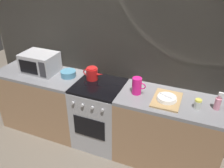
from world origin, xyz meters
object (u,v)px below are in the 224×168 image
(spray_bottle, at_px, (218,103))
(pitcher, at_px, (137,86))
(dish_pile, at_px, (167,99))
(stove_unit, at_px, (100,114))
(microwave, at_px, (40,63))
(kettle, at_px, (92,74))
(mixing_bowl, at_px, (68,74))
(spice_jar, at_px, (198,104))

(spray_bottle, bearing_deg, pitcher, -178.69)
(dish_pile, distance_m, spray_bottle, 0.52)
(stove_unit, distance_m, microwave, 1.06)
(stove_unit, bearing_deg, microwave, 178.02)
(kettle, relative_size, dish_pile, 0.71)
(stove_unit, bearing_deg, kettle, 143.66)
(pitcher, distance_m, dish_pile, 0.36)
(pitcher, distance_m, spray_bottle, 0.87)
(mixing_bowl, bearing_deg, dish_pile, -3.88)
(microwave, relative_size, dish_pile, 1.15)
(microwave, xyz_separation_m, pitcher, (1.38, -0.04, -0.03))
(spice_jar, relative_size, spray_bottle, 0.52)
(stove_unit, distance_m, spray_bottle, 1.46)
(dish_pile, bearing_deg, microwave, 177.80)
(mixing_bowl, relative_size, dish_pile, 0.50)
(pitcher, height_order, spray_bottle, spray_bottle)
(microwave, distance_m, kettle, 0.75)
(microwave, distance_m, spice_jar, 2.06)
(stove_unit, xyz_separation_m, microwave, (-0.89, 0.03, 0.59))
(microwave, relative_size, kettle, 1.62)
(stove_unit, xyz_separation_m, kettle, (-0.14, 0.10, 0.53))
(mixing_bowl, bearing_deg, pitcher, -3.82)
(pitcher, relative_size, spice_jar, 1.90)
(kettle, bearing_deg, spice_jar, -6.57)
(pitcher, xyz_separation_m, dish_pile, (0.35, -0.02, -0.08))
(pitcher, height_order, spice_jar, pitcher)
(spice_jar, bearing_deg, spray_bottle, 16.76)
(kettle, relative_size, mixing_bowl, 1.42)
(mixing_bowl, relative_size, spray_bottle, 0.99)
(stove_unit, bearing_deg, dish_pile, -2.43)
(kettle, distance_m, spice_jar, 1.32)
(microwave, xyz_separation_m, spice_jar, (2.06, -0.08, -0.08))
(pitcher, bearing_deg, spray_bottle, 1.31)
(spice_jar, xyz_separation_m, spray_bottle, (0.19, 0.06, 0.03))
(stove_unit, distance_m, spice_jar, 1.27)
(microwave, bearing_deg, kettle, 5.56)
(pitcher, bearing_deg, dish_pile, -4.03)
(mixing_bowl, distance_m, pitcher, 0.96)
(pitcher, bearing_deg, mixing_bowl, 176.18)
(stove_unit, height_order, spray_bottle, spray_bottle)
(mixing_bowl, bearing_deg, microwave, -176.93)
(mixing_bowl, height_order, dish_pile, mixing_bowl)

